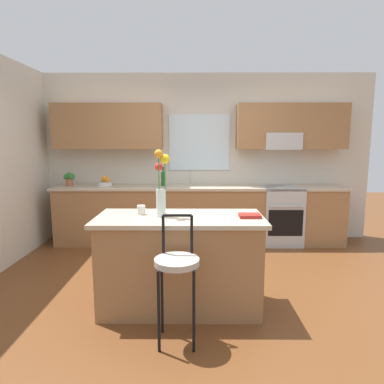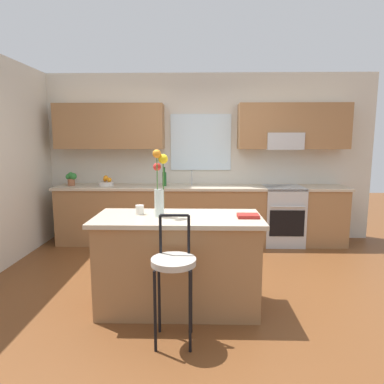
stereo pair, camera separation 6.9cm
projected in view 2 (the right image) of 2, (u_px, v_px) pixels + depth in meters
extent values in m
plane|color=brown|center=(201.00, 287.00, 3.80)|extent=(14.00, 14.00, 0.00)
cube|color=beige|center=(201.00, 158.00, 5.63)|extent=(5.60, 0.12, 2.70)
cube|color=#996B42|center=(110.00, 127.00, 5.36)|extent=(1.71, 0.34, 0.70)
cube|color=#996B42|center=(293.00, 126.00, 5.29)|extent=(1.71, 0.34, 0.70)
cube|color=silver|center=(201.00, 142.00, 5.52)|extent=(0.98, 0.03, 0.90)
cube|color=#B7BABC|center=(283.00, 141.00, 5.30)|extent=(0.56, 0.36, 0.26)
cube|color=#996B42|center=(201.00, 216.00, 5.41)|extent=(4.50, 0.60, 0.88)
cube|color=#BCAD93|center=(201.00, 187.00, 5.34)|extent=(4.56, 0.64, 0.04)
cube|color=#B7BABC|center=(192.00, 190.00, 5.35)|extent=(0.54, 0.38, 0.11)
cylinder|color=#B7BABC|center=(192.00, 178.00, 5.48)|extent=(0.02, 0.02, 0.22)
cylinder|color=#B7BABC|center=(192.00, 171.00, 5.40)|extent=(0.02, 0.12, 0.02)
cube|color=#B7BABC|center=(282.00, 215.00, 5.36)|extent=(0.60, 0.60, 0.92)
cube|color=black|center=(287.00, 223.00, 5.07)|extent=(0.52, 0.02, 0.40)
cylinder|color=#B7BABC|center=(288.00, 207.00, 5.00)|extent=(0.50, 0.02, 0.02)
cube|color=#996B42|center=(178.00, 264.00, 3.29)|extent=(1.51, 0.64, 0.88)
cube|color=#BCAD93|center=(178.00, 218.00, 3.22)|extent=(1.59, 0.72, 0.04)
cylinder|color=black|center=(155.00, 312.00, 2.60)|extent=(0.02, 0.02, 0.66)
cylinder|color=black|center=(190.00, 312.00, 2.59)|extent=(0.02, 0.02, 0.66)
cylinder|color=black|center=(159.00, 296.00, 2.87)|extent=(0.02, 0.02, 0.66)
cylinder|color=black|center=(191.00, 296.00, 2.86)|extent=(0.02, 0.02, 0.66)
cylinder|color=#B2ADA3|center=(174.00, 262.00, 2.68)|extent=(0.36, 0.36, 0.05)
cylinder|color=black|center=(160.00, 234.00, 2.78)|extent=(0.02, 0.02, 0.32)
cylinder|color=black|center=(189.00, 234.00, 2.78)|extent=(0.02, 0.02, 0.32)
cylinder|color=black|center=(174.00, 215.00, 2.76)|extent=(0.23, 0.02, 0.02)
cylinder|color=silver|center=(159.00, 203.00, 3.19)|extent=(0.09, 0.09, 0.26)
cylinder|color=#3D722D|center=(163.00, 184.00, 3.17)|extent=(0.01, 0.01, 0.47)
sphere|color=yellow|center=(163.00, 159.00, 3.13)|extent=(0.09, 0.09, 0.09)
cylinder|color=#3D722D|center=(157.00, 187.00, 3.20)|extent=(0.01, 0.01, 0.39)
sphere|color=red|center=(157.00, 167.00, 3.17)|extent=(0.07, 0.07, 0.07)
cylinder|color=#3D722D|center=(157.00, 182.00, 3.14)|extent=(0.01, 0.01, 0.52)
sphere|color=orange|center=(157.00, 154.00, 3.10)|extent=(0.08, 0.08, 0.08)
cylinder|color=silver|center=(140.00, 210.00, 3.30)|extent=(0.08, 0.08, 0.09)
cube|color=maroon|center=(248.00, 216.00, 3.16)|extent=(0.20, 0.15, 0.03)
cylinder|color=silver|center=(106.00, 184.00, 5.37)|extent=(0.24, 0.24, 0.06)
sphere|color=orange|center=(109.00, 180.00, 5.35)|extent=(0.07, 0.07, 0.07)
sphere|color=orange|center=(105.00, 179.00, 5.40)|extent=(0.07, 0.07, 0.07)
sphere|color=orange|center=(106.00, 178.00, 5.35)|extent=(0.08, 0.08, 0.08)
cylinder|color=#1E5923|center=(164.00, 179.00, 5.33)|extent=(0.06, 0.06, 0.22)
cylinder|color=#1E5923|center=(164.00, 170.00, 5.31)|extent=(0.03, 0.03, 0.07)
cylinder|color=black|center=(164.00, 167.00, 5.30)|extent=(0.03, 0.03, 0.02)
cylinder|color=#9E5B3D|center=(71.00, 182.00, 5.37)|extent=(0.11, 0.11, 0.11)
sphere|color=#2D7A33|center=(71.00, 175.00, 5.36)|extent=(0.09, 0.09, 0.09)
sphere|color=#2D7A33|center=(69.00, 177.00, 5.37)|extent=(0.10, 0.10, 0.10)
sphere|color=#2D7A33|center=(73.00, 176.00, 5.35)|extent=(0.11, 0.11, 0.11)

